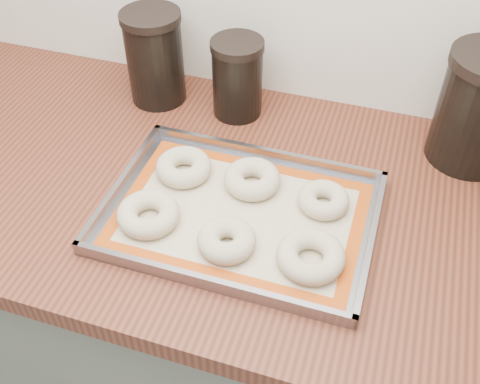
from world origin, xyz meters
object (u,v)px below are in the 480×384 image
(bagel_back_right, at_px, (324,200))
(canister_left, at_px, (155,57))
(bagel_front_left, at_px, (148,214))
(bagel_front_right, at_px, (311,256))
(canister_mid, at_px, (237,78))
(bagel_front_mid, at_px, (227,240))
(bagel_back_mid, at_px, (252,179))
(bagel_back_left, at_px, (184,167))
(baking_tray, at_px, (240,214))

(bagel_back_right, bearing_deg, canister_left, 151.18)
(bagel_front_left, xyz_separation_m, canister_left, (-0.14, 0.35, 0.08))
(bagel_front_right, distance_m, canister_mid, 0.44)
(bagel_front_right, xyz_separation_m, canister_left, (-0.42, 0.36, 0.08))
(bagel_front_mid, xyz_separation_m, canister_mid, (-0.10, 0.37, 0.06))
(bagel_back_mid, relative_size, canister_mid, 0.62)
(bagel_back_mid, height_order, canister_mid, canister_mid)
(bagel_front_left, bearing_deg, canister_mid, 83.04)
(bagel_front_mid, relative_size, bagel_back_mid, 0.93)
(bagel_front_mid, height_order, canister_mid, canister_mid)
(bagel_back_right, relative_size, canister_left, 0.46)
(bagel_back_left, distance_m, canister_mid, 0.24)
(bagel_back_left, height_order, bagel_back_right, bagel_back_left)
(bagel_back_left, bearing_deg, bagel_front_left, -95.29)
(bagel_front_left, bearing_deg, baking_tray, 23.31)
(canister_left, bearing_deg, bagel_back_left, -56.32)
(baking_tray, distance_m, canister_mid, 0.32)
(baking_tray, height_order, canister_left, canister_left)
(canister_left, bearing_deg, bagel_front_mid, -52.53)
(canister_left, bearing_deg, baking_tray, -46.11)
(bagel_front_right, xyz_separation_m, bagel_back_left, (-0.27, 0.14, 0.00))
(canister_mid, bearing_deg, bagel_front_left, -96.96)
(bagel_front_mid, distance_m, bagel_front_right, 0.14)
(baking_tray, height_order, bagel_front_right, bagel_front_right)
(bagel_back_left, relative_size, canister_mid, 0.63)
(bagel_back_left, relative_size, canister_left, 0.52)
(bagel_front_left, distance_m, canister_mid, 0.36)
(canister_left, bearing_deg, bagel_front_right, -40.54)
(bagel_front_left, relative_size, bagel_front_mid, 1.11)
(bagel_front_left, bearing_deg, bagel_back_mid, 44.06)
(baking_tray, height_order, bagel_back_mid, bagel_back_mid)
(bagel_back_left, bearing_deg, baking_tray, -27.34)
(bagel_front_mid, distance_m, bagel_back_right, 0.19)
(baking_tray, relative_size, bagel_back_right, 5.12)
(bagel_front_mid, relative_size, bagel_back_left, 0.93)
(baking_tray, bearing_deg, canister_mid, 108.82)
(bagel_front_left, bearing_deg, canister_left, 111.18)
(bagel_front_mid, bearing_deg, bagel_front_left, 174.09)
(bagel_back_left, xyz_separation_m, bagel_back_right, (0.26, -0.00, -0.00))
(bagel_front_left, bearing_deg, bagel_front_right, -1.10)
(bagel_front_mid, bearing_deg, bagel_back_left, 132.65)
(bagel_front_left, bearing_deg, bagel_back_right, 24.59)
(bagel_front_left, relative_size, canister_left, 0.54)
(bagel_front_left, height_order, bagel_front_right, same)
(bagel_front_mid, height_order, bagel_front_right, bagel_front_mid)
(bagel_front_left, distance_m, bagel_front_mid, 0.15)
(bagel_front_mid, bearing_deg, bagel_front_right, 4.02)
(bagel_front_mid, bearing_deg, canister_mid, 105.40)
(baking_tray, xyz_separation_m, canister_left, (-0.28, 0.29, 0.09))
(baking_tray, distance_m, bagel_back_left, 0.15)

